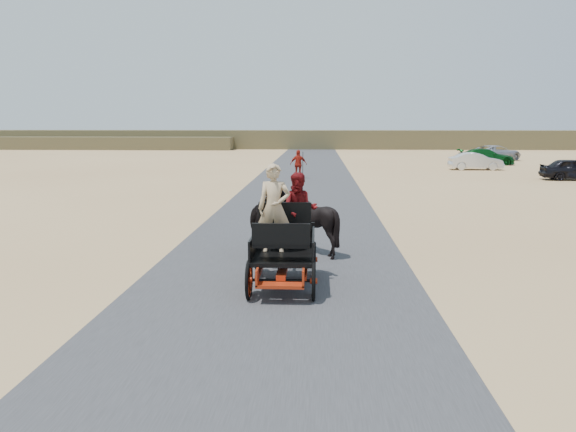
{
  "coord_description": "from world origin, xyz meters",
  "views": [
    {
      "loc": [
        0.83,
        -12.97,
        3.32
      ],
      "look_at": [
        0.15,
        -0.2,
        1.2
      ],
      "focal_mm": 35.0,
      "sensor_mm": 36.0,
      "label": 1
    }
  ],
  "objects_px": {
    "pedestrian": "(298,164)",
    "car_d": "(495,153)",
    "car_b": "(476,161)",
    "car_a": "(574,169)",
    "carriage": "(284,269)",
    "horse_left": "(270,220)",
    "car_c": "(486,157)",
    "horse_right": "(312,221)"
  },
  "relations": [
    {
      "from": "carriage",
      "to": "car_d",
      "type": "bearing_deg",
      "value": 67.62
    },
    {
      "from": "horse_left",
      "to": "horse_right",
      "type": "height_order",
      "value": "horse_right"
    },
    {
      "from": "car_b",
      "to": "car_c",
      "type": "xyz_separation_m",
      "value": [
        2.25,
        5.25,
        0.03
      ]
    },
    {
      "from": "car_d",
      "to": "carriage",
      "type": "bearing_deg",
      "value": 127.86
    },
    {
      "from": "car_b",
      "to": "horse_left",
      "type": "bearing_deg",
      "value": 155.53
    },
    {
      "from": "pedestrian",
      "to": "car_a",
      "type": "height_order",
      "value": "pedestrian"
    },
    {
      "from": "car_b",
      "to": "car_a",
      "type": "bearing_deg",
      "value": -151.94
    },
    {
      "from": "carriage",
      "to": "car_d",
      "type": "height_order",
      "value": "car_d"
    },
    {
      "from": "carriage",
      "to": "horse_left",
      "type": "bearing_deg",
      "value": 100.39
    },
    {
      "from": "car_b",
      "to": "car_d",
      "type": "bearing_deg",
      "value": -23.22
    },
    {
      "from": "carriage",
      "to": "car_c",
      "type": "bearing_deg",
      "value": 67.91
    },
    {
      "from": "horse_left",
      "to": "pedestrian",
      "type": "height_order",
      "value": "pedestrian"
    },
    {
      "from": "car_c",
      "to": "car_d",
      "type": "distance_m",
      "value": 5.53
    },
    {
      "from": "horse_right",
      "to": "car_b",
      "type": "xyz_separation_m",
      "value": [
        11.48,
        26.95,
        -0.23
      ]
    },
    {
      "from": "pedestrian",
      "to": "carriage",
      "type": "bearing_deg",
      "value": 95.74
    },
    {
      "from": "horse_right",
      "to": "car_b",
      "type": "distance_m",
      "value": 29.29
    },
    {
      "from": "pedestrian",
      "to": "car_a",
      "type": "xyz_separation_m",
      "value": [
        16.29,
        -0.2,
        -0.22
      ]
    },
    {
      "from": "pedestrian",
      "to": "car_d",
      "type": "distance_m",
      "value": 24.31
    },
    {
      "from": "carriage",
      "to": "horse_left",
      "type": "distance_m",
      "value": 3.09
    },
    {
      "from": "horse_right",
      "to": "car_d",
      "type": "height_order",
      "value": "horse_right"
    },
    {
      "from": "carriage",
      "to": "car_d",
      "type": "xyz_separation_m",
      "value": [
        16.56,
        40.23,
        0.33
      ]
    },
    {
      "from": "car_a",
      "to": "car_c",
      "type": "distance_m",
      "value": 12.57
    },
    {
      "from": "horse_right",
      "to": "horse_left",
      "type": "bearing_deg",
      "value": 0.0
    },
    {
      "from": "car_c",
      "to": "pedestrian",
      "type": "bearing_deg",
      "value": 133.21
    },
    {
      "from": "car_b",
      "to": "car_c",
      "type": "bearing_deg",
      "value": -22.63
    },
    {
      "from": "horse_left",
      "to": "pedestrian",
      "type": "relative_size",
      "value": 1.16
    },
    {
      "from": "car_a",
      "to": "horse_left",
      "type": "bearing_deg",
      "value": 144.59
    },
    {
      "from": "horse_right",
      "to": "car_c",
      "type": "bearing_deg",
      "value": -113.1
    },
    {
      "from": "car_a",
      "to": "car_b",
      "type": "xyz_separation_m",
      "value": [
        -3.76,
        7.23,
        -0.03
      ]
    },
    {
      "from": "car_b",
      "to": "car_c",
      "type": "distance_m",
      "value": 5.71
    },
    {
      "from": "carriage",
      "to": "car_d",
      "type": "distance_m",
      "value": 43.51
    },
    {
      "from": "car_b",
      "to": "car_d",
      "type": "xyz_separation_m",
      "value": [
        4.53,
        10.29,
        0.07
      ]
    },
    {
      "from": "horse_left",
      "to": "car_b",
      "type": "distance_m",
      "value": 29.74
    },
    {
      "from": "horse_left",
      "to": "car_a",
      "type": "relative_size",
      "value": 0.53
    },
    {
      "from": "carriage",
      "to": "horse_right",
      "type": "relative_size",
      "value": 1.41
    },
    {
      "from": "car_a",
      "to": "horse_right",
      "type": "bearing_deg",
      "value": 146.54
    },
    {
      "from": "horse_left",
      "to": "car_b",
      "type": "xyz_separation_m",
      "value": [
        12.58,
        26.95,
        -0.23
      ]
    },
    {
      "from": "horse_right",
      "to": "pedestrian",
      "type": "relative_size",
      "value": 0.98
    },
    {
      "from": "pedestrian",
      "to": "car_d",
      "type": "bearing_deg",
      "value": -130.08
    },
    {
      "from": "horse_right",
      "to": "car_c",
      "type": "distance_m",
      "value": 35.0
    },
    {
      "from": "pedestrian",
      "to": "car_b",
      "type": "xyz_separation_m",
      "value": [
        12.53,
        7.03,
        -0.25
      ]
    },
    {
      "from": "car_c",
      "to": "car_b",
      "type": "bearing_deg",
      "value": 160.29
    }
  ]
}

